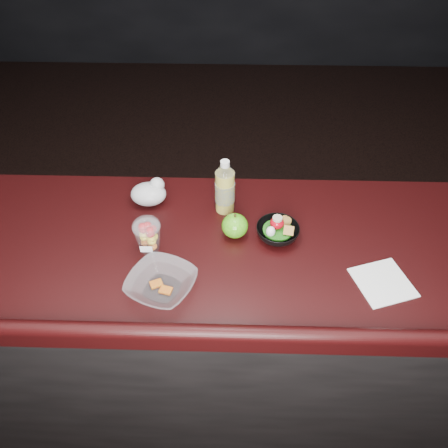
{
  "coord_description": "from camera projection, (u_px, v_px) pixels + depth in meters",
  "views": [
    {
      "loc": [
        0.08,
        -0.7,
        2.08
      ],
      "look_at": [
        0.06,
        0.31,
        1.1
      ],
      "focal_mm": 35.0,
      "sensor_mm": 36.0,
      "label": 1
    }
  ],
  "objects": [
    {
      "name": "fruit_cup",
      "position": [
        148.0,
        235.0,
        1.4
      ],
      "size": [
        0.09,
        0.09,
        0.13
      ],
      "color": "white",
      "rests_on": "counter"
    },
    {
      "name": "lemonade_bottle",
      "position": [
        225.0,
        190.0,
        1.53
      ],
      "size": [
        0.07,
        0.07,
        0.21
      ],
      "color": "gold",
      "rests_on": "counter"
    },
    {
      "name": "plastic_bag",
      "position": [
        150.0,
        193.0,
        1.59
      ],
      "size": [
        0.13,
        0.11,
        0.09
      ],
      "color": "silver",
      "rests_on": "counter"
    },
    {
      "name": "ground",
      "position": [
        210.0,
        448.0,
        1.96
      ],
      "size": [
        8.0,
        8.0,
        0.0
      ],
      "primitive_type": "plane",
      "color": "black",
      "rests_on": "ground"
    },
    {
      "name": "green_apple",
      "position": [
        235.0,
        226.0,
        1.47
      ],
      "size": [
        0.09,
        0.09,
        0.09
      ],
      "color": "#2E7F0E",
      "rests_on": "counter"
    },
    {
      "name": "counter",
      "position": [
        210.0,
        327.0,
        1.82
      ],
      "size": [
        4.06,
        0.71,
        1.02
      ],
      "color": "black",
      "rests_on": "ground"
    },
    {
      "name": "paper_napkin",
      "position": [
        383.0,
        282.0,
        1.34
      ],
      "size": [
        0.2,
        0.2,
        0.0
      ],
      "primitive_type": "cube",
      "rotation": [
        0.0,
        0.0,
        0.32
      ],
      "color": "white",
      "rests_on": "counter"
    },
    {
      "name": "room_shell",
      "position": [
        183.0,
        27.0,
        0.68
      ],
      "size": [
        8.0,
        8.0,
        8.0
      ],
      "color": "black",
      "rests_on": "ground"
    },
    {
      "name": "takeout_bowl",
      "position": [
        161.0,
        284.0,
        1.31
      ],
      "size": [
        0.26,
        0.26,
        0.05
      ],
      "rotation": [
        0.0,
        0.0,
        -0.41
      ],
      "color": "silver",
      "rests_on": "counter"
    },
    {
      "name": "snack_bowl",
      "position": [
        277.0,
        231.0,
        1.47
      ],
      "size": [
        0.19,
        0.19,
        0.08
      ],
      "rotation": [
        0.0,
        0.0,
        0.41
      ],
      "color": "black",
      "rests_on": "counter"
    }
  ]
}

